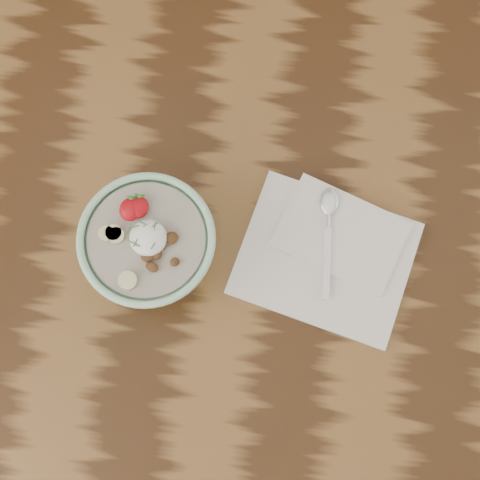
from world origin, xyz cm
name	(u,v)px	position (x,y,z in cm)	size (l,w,h in cm)	color
table	(300,248)	(0.00, 0.00, 65.70)	(160.00, 90.00, 75.00)	#351E0D
breakfast_bowl	(150,245)	(-21.04, -5.59, 81.09)	(18.08, 18.08, 12.02)	#9FD6AD
napkin	(329,253)	(3.53, -2.47, 75.61)	(27.34, 24.00, 1.46)	silver
spoon	(329,217)	(2.93, 2.55, 76.81)	(2.95, 16.15, 0.84)	silver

